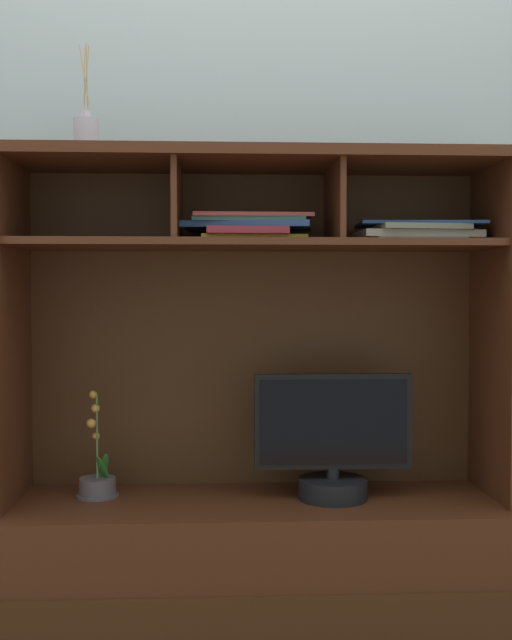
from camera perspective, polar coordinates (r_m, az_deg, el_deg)
The scene contains 7 objects.
back_wall at distance 2.53m, azimuth -0.32°, elevation 9.91°, with size 6.00×0.02×2.80m, color #A7B7B6.
media_console at distance 2.32m, azimuth -0.01°, elevation -13.92°, with size 1.47×0.53×1.44m.
tv_monitor at distance 2.25m, azimuth 5.65°, elevation -9.12°, with size 0.45×0.20×0.36m.
potted_orchid at distance 2.34m, azimuth -11.52°, elevation -11.51°, with size 0.12×0.12×0.30m.
magazine_stack_left at distance 2.33m, azimuth 11.67°, elevation 6.29°, with size 0.37×0.24×0.06m.
magazine_stack_centre at distance 2.25m, azimuth -0.53°, elevation 6.75°, with size 0.38×0.25×0.08m.
diffuser_bottle at distance 2.29m, azimuth -12.33°, elevation 13.13°, with size 0.07×0.07×0.30m.
Camera 1 is at (-0.11, -2.22, 1.05)m, focal length 43.76 mm.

